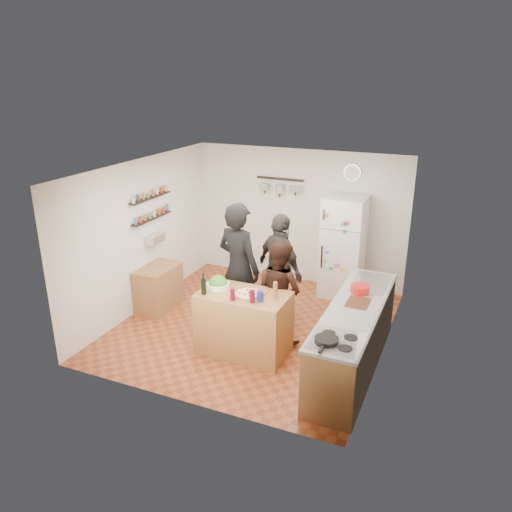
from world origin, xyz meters
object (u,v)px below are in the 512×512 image
at_px(wine_bottle, 204,287).
at_px(person_left, 239,268).
at_px(prep_island, 244,323).
at_px(skillet, 327,340).
at_px(salt_canister, 260,296).
at_px(person_center, 279,291).
at_px(salad_bowl, 218,285).
at_px(red_bowl, 360,289).
at_px(counter_run, 353,339).
at_px(person_back, 280,269).
at_px(fridge, 343,247).
at_px(side_table, 159,288).
at_px(pepper_mill, 275,291).
at_px(wall_clock, 352,173).

distance_m(wine_bottle, person_left, 0.83).
distance_m(prep_island, skillet, 1.71).
distance_m(salt_canister, person_center, 0.71).
bearing_deg(salad_bowl, wine_bottle, -106.50).
xyz_separation_m(salt_canister, person_center, (0.02, 0.68, -0.21)).
bearing_deg(red_bowl, salt_canister, -146.33).
relative_size(counter_run, skillet, 9.48).
height_order(salad_bowl, person_back, person_back).
xyz_separation_m(prep_island, fridge, (0.77, 2.50, 0.45)).
bearing_deg(salad_bowl, skillet, -25.49).
distance_m(salad_bowl, salt_canister, 0.74).
relative_size(person_left, person_center, 1.31).
height_order(prep_island, side_table, prep_island).
xyz_separation_m(person_back, red_bowl, (1.35, -0.44, 0.08)).
bearing_deg(counter_run, person_left, 168.21).
relative_size(person_left, counter_run, 0.77).
height_order(pepper_mill, person_back, person_back).
height_order(skillet, wall_clock, wall_clock).
distance_m(salad_bowl, person_back, 1.18).
distance_m(person_center, person_back, 0.59).
distance_m(pepper_mill, wall_clock, 3.02).
xyz_separation_m(red_bowl, side_table, (-3.39, 0.07, -0.61)).
relative_size(salt_canister, wall_clock, 0.48).
bearing_deg(fridge, person_center, -102.97).
height_order(salt_canister, side_table, salt_canister).
bearing_deg(prep_island, wall_clock, 74.84).
distance_m(prep_island, fridge, 2.65).
bearing_deg(salad_bowl, person_center, 34.35).
relative_size(skillet, red_bowl, 1.06).
bearing_deg(salad_bowl, wall_clock, 66.89).
bearing_deg(pepper_mill, salad_bowl, 180.00).
relative_size(skillet, fridge, 0.15).
relative_size(skillet, side_table, 0.35).
height_order(person_left, counter_run, person_left).
height_order(salt_canister, counter_run, salt_canister).
height_order(salad_bowl, side_table, salad_bowl).
xyz_separation_m(pepper_mill, person_left, (-0.80, 0.54, 0.01)).
xyz_separation_m(person_center, red_bowl, (1.15, 0.10, 0.20)).
relative_size(salt_canister, person_center, 0.09).
relative_size(counter_run, wall_clock, 8.77).
distance_m(person_center, counter_run, 1.29).
xyz_separation_m(salad_bowl, pepper_mill, (0.87, 0.00, 0.06)).
height_order(prep_island, person_left, person_left).
xyz_separation_m(pepper_mill, red_bowl, (1.02, 0.61, -0.03)).
xyz_separation_m(salad_bowl, red_bowl, (1.89, 0.61, 0.03)).
bearing_deg(counter_run, prep_island, -172.42).
height_order(wine_bottle, salt_canister, wine_bottle).
relative_size(prep_island, pepper_mill, 6.40).
distance_m(person_left, person_back, 0.71).
distance_m(wine_bottle, side_table, 1.83).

